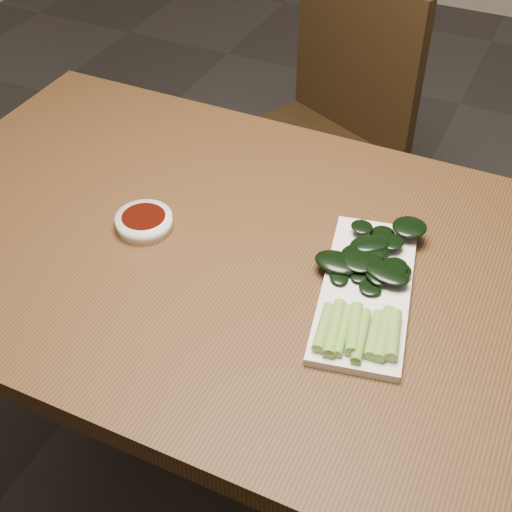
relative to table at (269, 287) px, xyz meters
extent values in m
plane|color=#2B2929|center=(0.00, 0.00, -0.68)|extent=(6.00, 6.00, 0.00)
cube|color=#422913|center=(0.00, 0.00, 0.05)|extent=(1.40, 0.80, 0.04)
cylinder|color=#422913|center=(-0.64, 0.34, -0.32)|extent=(0.05, 0.05, 0.71)
cube|color=black|center=(-0.24, 0.74, -0.25)|extent=(0.57, 0.57, 0.04)
cylinder|color=black|center=(-0.48, 0.65, -0.47)|extent=(0.04, 0.04, 0.41)
cylinder|color=black|center=(-0.15, 0.49, -0.47)|extent=(0.04, 0.04, 0.41)
cylinder|color=black|center=(-0.33, 0.98, -0.47)|extent=(0.04, 0.04, 0.41)
cylinder|color=black|center=(0.01, 0.83, -0.47)|extent=(0.04, 0.04, 0.41)
cube|color=black|center=(-0.15, 0.91, -0.01)|extent=(0.40, 0.21, 0.44)
cylinder|color=silver|center=(-0.23, -0.02, 0.08)|extent=(0.10, 0.10, 0.03)
cylinder|color=#320A04|center=(-0.23, -0.02, 0.10)|extent=(0.08, 0.08, 0.00)
cube|color=silver|center=(0.17, -0.01, 0.08)|extent=(0.20, 0.35, 0.01)
cylinder|color=#71A238|center=(0.15, -0.13, 0.09)|extent=(0.03, 0.09, 0.02)
cylinder|color=#71A238|center=(0.16, -0.12, 0.09)|extent=(0.04, 0.11, 0.02)
cylinder|color=#71A238|center=(0.17, -0.12, 0.09)|extent=(0.03, 0.10, 0.01)
cylinder|color=#71A238|center=(0.19, -0.11, 0.10)|extent=(0.04, 0.10, 0.02)
cylinder|color=#71A238|center=(0.20, -0.12, 0.09)|extent=(0.03, 0.10, 0.02)
cylinder|color=#71A238|center=(0.22, -0.11, 0.09)|extent=(0.03, 0.09, 0.02)
cylinder|color=#71A238|center=(0.23, -0.10, 0.09)|extent=(0.03, 0.10, 0.02)
cylinder|color=#71A238|center=(0.24, -0.10, 0.10)|extent=(0.04, 0.09, 0.02)
ellipsoid|color=black|center=(0.15, 0.06, 0.10)|extent=(0.09, 0.09, 0.01)
ellipsoid|color=black|center=(0.20, 0.13, 0.11)|extent=(0.08, 0.08, 0.01)
ellipsoid|color=black|center=(0.11, 0.01, 0.10)|extent=(0.08, 0.06, 0.02)
ellipsoid|color=black|center=(0.18, 0.09, 0.10)|extent=(0.04, 0.04, 0.01)
ellipsoid|color=black|center=(0.15, 0.03, 0.10)|extent=(0.09, 0.09, 0.01)
ellipsoid|color=black|center=(0.16, 0.10, 0.10)|extent=(0.05, 0.05, 0.01)
ellipsoid|color=black|center=(0.15, 0.07, 0.10)|extent=(0.07, 0.07, 0.01)
ellipsoid|color=black|center=(0.12, 0.11, 0.10)|extent=(0.05, 0.05, 0.01)
ellipsoid|color=black|center=(0.18, 0.01, 0.10)|extent=(0.06, 0.07, 0.01)
ellipsoid|color=black|center=(0.16, 0.11, 0.09)|extent=(0.04, 0.05, 0.01)
ellipsoid|color=black|center=(0.20, 0.01, 0.10)|extent=(0.09, 0.06, 0.01)
ellipsoid|color=black|center=(0.20, 0.03, 0.10)|extent=(0.05, 0.05, 0.01)
ellipsoid|color=black|center=(0.20, 0.03, 0.10)|extent=(0.06, 0.04, 0.01)
ellipsoid|color=black|center=(0.18, -0.02, 0.09)|extent=(0.04, 0.04, 0.01)
ellipsoid|color=black|center=(0.18, -0.02, 0.09)|extent=(0.04, 0.04, 0.01)
ellipsoid|color=black|center=(0.13, -0.02, 0.09)|extent=(0.05, 0.05, 0.01)
ellipsoid|color=black|center=(0.16, 0.00, 0.09)|extent=(0.04, 0.04, 0.01)
camera|label=1|loc=(0.36, -0.81, 0.87)|focal=50.00mm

